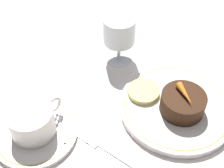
# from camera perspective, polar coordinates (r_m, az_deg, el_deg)

# --- Properties ---
(ground_plane) EXTENTS (3.00, 3.00, 0.00)m
(ground_plane) POSITION_cam_1_polar(r_m,az_deg,el_deg) (0.64, 10.91, -3.52)
(ground_plane) COLOR white
(dinner_plate) EXTENTS (0.22, 0.22, 0.01)m
(dinner_plate) POSITION_cam_1_polar(r_m,az_deg,el_deg) (0.62, 11.70, -4.06)
(dinner_plate) COLOR white
(dinner_plate) RESTS_ON ground_plane
(saucer) EXTENTS (0.16, 0.16, 0.01)m
(saucer) POSITION_cam_1_polar(r_m,az_deg,el_deg) (0.59, -13.91, -8.43)
(saucer) COLOR white
(saucer) RESTS_ON ground_plane
(coffee_cup) EXTENTS (0.11, 0.08, 0.05)m
(coffee_cup) POSITION_cam_1_polar(r_m,az_deg,el_deg) (0.57, -14.42, -6.55)
(coffee_cup) COLOR white
(coffee_cup) RESTS_ON saucer
(spoon) EXTENTS (0.06, 0.09, 0.00)m
(spoon) POSITION_cam_1_polar(r_m,az_deg,el_deg) (0.60, -9.97, -5.75)
(spoon) COLOR silver
(spoon) RESTS_ON saucer
(wine_glass) EXTENTS (0.07, 0.07, 0.11)m
(wine_glass) POSITION_cam_1_polar(r_m,az_deg,el_deg) (0.67, 1.34, 9.35)
(wine_glass) COLOR silver
(wine_glass) RESTS_ON ground_plane
(fork) EXTENTS (0.04, 0.20, 0.01)m
(fork) POSITION_cam_1_polar(r_m,az_deg,el_deg) (0.56, -0.18, -12.21)
(fork) COLOR silver
(fork) RESTS_ON ground_plane
(dessert_cake) EXTENTS (0.08, 0.08, 0.04)m
(dessert_cake) POSITION_cam_1_polar(r_m,az_deg,el_deg) (0.60, 12.81, -3.40)
(dessert_cake) COLOR #381E0F
(dessert_cake) RESTS_ON dinner_plate
(carrot_garnish) EXTENTS (0.04, 0.05, 0.01)m
(carrot_garnish) POSITION_cam_1_polar(r_m,az_deg,el_deg) (0.58, 13.22, -1.77)
(carrot_garnish) COLOR orange
(carrot_garnish) RESTS_ON dessert_cake
(pineapple_slice) EXTENTS (0.06, 0.06, 0.01)m
(pineapple_slice) POSITION_cam_1_polar(r_m,az_deg,el_deg) (0.62, 5.79, -1.38)
(pineapple_slice) COLOR #EFE075
(pineapple_slice) RESTS_ON dinner_plate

